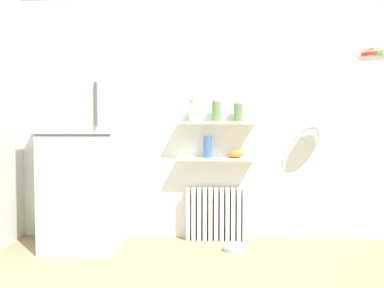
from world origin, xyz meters
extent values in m
cube|color=silver|center=(0.00, 2.05, 1.30)|extent=(7.04, 0.10, 2.60)
cube|color=#B7BABF|center=(-1.40, 1.67, 0.90)|extent=(0.72, 0.66, 1.80)
cube|color=#262628|center=(-1.40, 1.33, 1.14)|extent=(0.71, 0.01, 0.01)
cylinder|color=#4C4C51|center=(-1.16, 1.32, 1.42)|extent=(0.02, 0.02, 0.40)
cube|color=white|center=(-0.36, 1.92, 0.28)|extent=(0.04, 0.12, 0.56)
cube|color=white|center=(-0.30, 1.92, 0.28)|extent=(0.04, 0.12, 0.56)
cube|color=white|center=(-0.24, 1.92, 0.28)|extent=(0.04, 0.12, 0.56)
cube|color=white|center=(-0.18, 1.92, 0.28)|extent=(0.04, 0.12, 0.56)
cube|color=white|center=(-0.12, 1.92, 0.28)|extent=(0.04, 0.12, 0.56)
cube|color=white|center=(-0.05, 1.92, 0.28)|extent=(0.04, 0.12, 0.56)
cube|color=white|center=(0.01, 1.92, 0.28)|extent=(0.04, 0.12, 0.56)
cube|color=white|center=(0.07, 1.92, 0.28)|extent=(0.04, 0.12, 0.56)
cube|color=white|center=(0.13, 1.92, 0.28)|extent=(0.04, 0.12, 0.56)
cube|color=white|center=(0.19, 1.92, 0.28)|extent=(0.04, 0.12, 0.56)
cube|color=white|center=(0.25, 1.92, 0.28)|extent=(0.04, 0.12, 0.56)
cube|color=white|center=(-0.05, 1.89, 0.88)|extent=(0.83, 0.22, 0.02)
cube|color=white|center=(-0.05, 1.89, 1.26)|extent=(0.83, 0.22, 0.02)
cylinder|color=beige|center=(-0.29, 1.89, 1.38)|extent=(0.11, 0.11, 0.21)
cylinder|color=gray|center=(-0.29, 1.89, 1.49)|extent=(0.10, 0.10, 0.02)
cylinder|color=#5B7F4C|center=(-0.05, 1.89, 1.38)|extent=(0.09, 0.09, 0.21)
cylinder|color=gray|center=(-0.05, 1.89, 1.49)|extent=(0.08, 0.08, 0.02)
cylinder|color=#5B7F4C|center=(0.18, 1.89, 1.37)|extent=(0.09, 0.09, 0.19)
cylinder|color=gray|center=(0.18, 1.89, 1.47)|extent=(0.09, 0.09, 0.02)
cylinder|color=#38609E|center=(-0.15, 1.89, 1.01)|extent=(0.09, 0.09, 0.23)
ellipsoid|color=orange|center=(0.15, 1.89, 0.93)|extent=(0.17, 0.17, 0.08)
cylinder|color=#B7B7BC|center=(0.12, 1.57, 0.03)|extent=(0.22, 0.22, 0.05)
torus|color=#B2B2B7|center=(1.35, 1.45, 1.88)|extent=(0.30, 0.30, 0.01)
cylinder|color=#A8A8AD|center=(1.35, 1.45, 1.84)|extent=(0.24, 0.24, 0.01)
sphere|color=#7FAD38|center=(1.40, 1.45, 1.89)|extent=(0.09, 0.09, 0.09)
sphere|color=red|center=(1.31, 1.50, 1.89)|extent=(0.08, 0.08, 0.08)
sphere|color=red|center=(1.33, 1.44, 1.89)|extent=(0.08, 0.08, 0.08)
camera|label=1|loc=(-0.16, -1.89, 1.20)|focal=33.38mm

